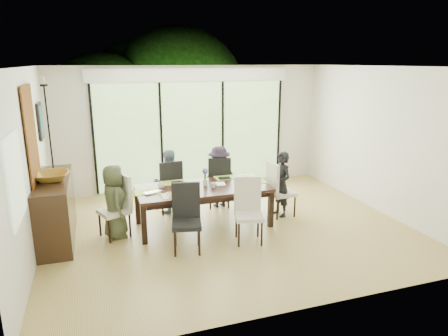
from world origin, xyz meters
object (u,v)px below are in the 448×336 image
object	(u,v)px
chair_far_left	(168,186)
table_top	(203,188)
person_left_end	(114,201)
sideboard	(56,209)
chair_near_right	(249,211)
person_right_end	(281,184)
chair_left_end	(114,207)
chair_near_left	(187,219)
cup_c	(245,179)
vase	(205,183)
chair_far_right	(219,181)
bowl	(51,176)
person_far_left	(168,181)
person_far_right	(219,177)
laptop	(154,193)
cup_a	(161,186)
cup_b	(213,185)
chair_right_end	(282,189)

from	to	relation	value
chair_far_left	table_top	bearing A→B (deg)	110.88
person_left_end	sideboard	distance (m)	0.93
chair_near_right	person_right_end	distance (m)	1.31
chair_left_end	chair_near_left	xyz separation A→B (m)	(1.00, -0.87, 0.00)
chair_near_left	cup_c	xyz separation A→B (m)	(1.30, 0.97, 0.23)
chair_left_end	vase	distance (m)	1.57
person_left_end	person_right_end	xyz separation A→B (m)	(2.96, 0.00, 0.00)
person_right_end	chair_far_right	bearing A→B (deg)	-141.83
person_left_end	bowl	size ratio (longest dim) A/B	2.27
vase	sideboard	xyz separation A→B (m)	(-2.43, 0.18, -0.26)
person_far_left	table_top	bearing A→B (deg)	104.43
person_far_right	person_far_left	bearing A→B (deg)	-3.40
chair_far_right	laptop	world-z (taller)	chair_far_right
person_left_end	chair_far_left	bearing A→B (deg)	-55.90
chair_near_left	cup_a	distance (m)	1.06
chair_far_left	laptop	size ratio (longest dim) A/B	3.33
vase	chair_near_right	bearing A→B (deg)	-63.94
person_left_end	person_far_right	bearing A→B (deg)	-73.19
chair_far_right	person_left_end	bearing A→B (deg)	36.50
cup_b	cup_c	size ratio (longest dim) A/B	0.81
chair_left_end	chair_near_left	bearing A→B (deg)	27.14
cup_c	sideboard	distance (m)	3.19
laptop	cup_b	bearing A→B (deg)	-21.86
person_far_right	sideboard	size ratio (longest dim) A/B	0.68
person_far_left	bowl	world-z (taller)	person_far_left
chair_near_left	person_right_end	distance (m)	2.16
person_left_end	person_far_right	distance (m)	2.19
person_right_end	cup_b	size ratio (longest dim) A/B	12.90
table_top	person_left_end	size ratio (longest dim) A/B	1.86
table_top	person_right_end	world-z (taller)	person_right_end
table_top	person_right_end	bearing A→B (deg)	0.00
table_top	chair_left_end	xyz separation A→B (m)	(-1.50, 0.00, -0.16)
cup_c	person_far_left	bearing A→B (deg)	149.72
person_left_end	chair_near_left	bearing A→B (deg)	-137.03
chair_far_right	person_right_end	world-z (taller)	person_right_end
chair_right_end	laptop	world-z (taller)	chair_right_end
laptop	person_far_right	bearing A→B (deg)	11.73
vase	chair_right_end	bearing A→B (deg)	-1.97
chair_right_end	cup_c	bearing A→B (deg)	79.90
laptop	sideboard	xyz separation A→B (m)	(-1.53, 0.33, -0.21)
chair_far_right	laptop	distance (m)	1.70
cup_b	sideboard	world-z (taller)	sideboard
person_far_left	chair_near_right	bearing A→B (deg)	105.16
person_left_end	bowl	bearing A→B (deg)	76.64
table_top	bowl	size ratio (longest dim) A/B	4.23
person_left_end	cup_b	bearing A→B (deg)	-98.94
chair_far_right	chair_near_left	size ratio (longest dim) A/B	1.00
chair_right_end	bowl	xyz separation A→B (m)	(-3.88, 0.13, 0.55)
chair_near_right	person_right_end	world-z (taller)	person_right_end
chair_far_right	person_far_right	bearing A→B (deg)	103.78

